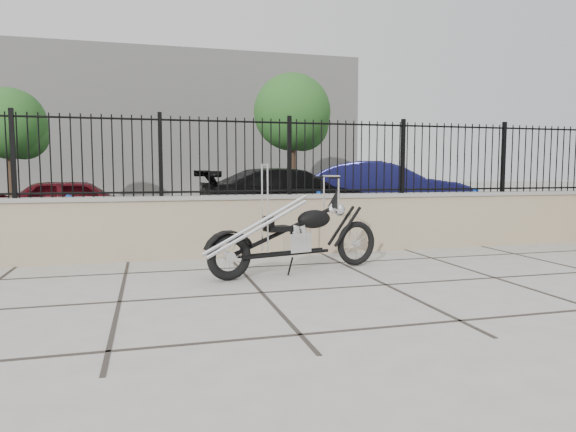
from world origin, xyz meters
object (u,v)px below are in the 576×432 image
(chopper_motorcycle, at_px, (294,218))
(car_black, at_px, (292,195))
(car_red, at_px, (79,205))
(car_blue, at_px, (382,190))

(chopper_motorcycle, bearing_deg, car_black, 60.05)
(chopper_motorcycle, distance_m, car_red, 6.59)
(chopper_motorcycle, relative_size, car_red, 0.70)
(car_blue, bearing_deg, car_black, 110.41)
(car_red, height_order, car_black, car_black)
(car_red, bearing_deg, chopper_motorcycle, -153.32)
(chopper_motorcycle, xyz_separation_m, car_red, (-3.33, 5.68, -0.14))
(chopper_motorcycle, xyz_separation_m, car_blue, (4.38, 6.56, 0.06))
(car_red, distance_m, car_blue, 7.77)
(chopper_motorcycle, bearing_deg, car_blue, 41.61)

